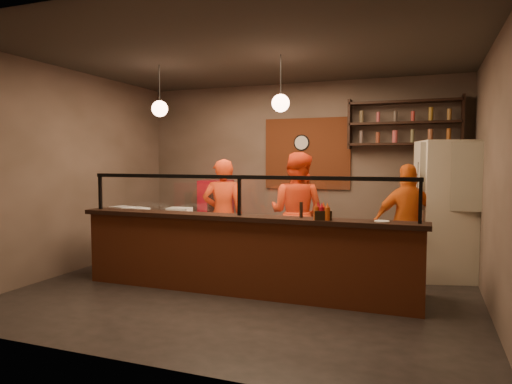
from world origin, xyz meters
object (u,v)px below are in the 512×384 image
at_px(wall_clock, 302,143).
at_px(pizza_dough, 261,223).
at_px(red_cooler, 216,216).
at_px(cook_mid, 297,213).
at_px(condiment_caddy, 323,215).
at_px(fridge, 449,210).
at_px(pepper_mill, 301,210).
at_px(cook_right, 409,224).
at_px(cook_left, 223,215).

height_order(wall_clock, pizza_dough, wall_clock).
height_order(red_cooler, pizza_dough, red_cooler).
height_order(cook_mid, condiment_caddy, cook_mid).
relative_size(fridge, red_cooler, 1.48).
relative_size(cook_mid, fridge, 0.92).
height_order(condiment_caddy, pepper_mill, pepper_mill).
bearing_deg(cook_right, wall_clock, -48.92).
bearing_deg(cook_right, pizza_dough, 11.35).
relative_size(wall_clock, red_cooler, 0.22).
relative_size(wall_clock, pizza_dough, 0.53).
bearing_deg(cook_left, cook_right, 160.96).
distance_m(wall_clock, condiment_caddy, 3.15).
bearing_deg(condiment_caddy, pizza_dough, 150.85).
distance_m(wall_clock, red_cooler, 2.16).
distance_m(cook_right, fridge, 0.73).
xyz_separation_m(cook_left, cook_right, (2.84, 0.23, -0.04)).
bearing_deg(pepper_mill, fridge, 45.79).
xyz_separation_m(wall_clock, condiment_caddy, (1.01, -2.81, -0.98)).
height_order(wall_clock, red_cooler, wall_clock).
relative_size(wall_clock, fridge, 0.15).
bearing_deg(pizza_dough, condiment_caddy, -29.15).
relative_size(cook_left, condiment_caddy, 8.81).
bearing_deg(cook_mid, cook_right, -168.81).
distance_m(cook_right, condiment_caddy, 1.78).
bearing_deg(pepper_mill, cook_right, 48.21).
distance_m(wall_clock, fridge, 2.85).
height_order(cook_mid, pizza_dough, cook_mid).
height_order(wall_clock, fridge, wall_clock).
bearing_deg(pepper_mill, cook_mid, 107.58).
distance_m(red_cooler, pepper_mill, 3.37).
bearing_deg(condiment_caddy, pepper_mill, 160.06).
height_order(cook_left, red_cooler, cook_left).
height_order(cook_left, cook_right, cook_left).
bearing_deg(condiment_caddy, cook_right, 57.72).
relative_size(red_cooler, condiment_caddy, 6.83).
distance_m(pizza_dough, pepper_mill, 0.86).
relative_size(red_cooler, pepper_mill, 7.14).
bearing_deg(pepper_mill, red_cooler, 134.14).
bearing_deg(wall_clock, pizza_dough, -89.29).
relative_size(cook_right, condiment_caddy, 8.46).
relative_size(cook_right, pizza_dough, 3.03).
bearing_deg(cook_mid, pizza_dough, 85.14).
relative_size(cook_left, cook_right, 1.04).
bearing_deg(fridge, pizza_dough, -165.13).
height_order(cook_mid, cook_right, cook_mid).
bearing_deg(condiment_caddy, wall_clock, 109.77).
bearing_deg(wall_clock, pepper_mill, -75.17).
height_order(cook_right, condiment_caddy, cook_right).
relative_size(cook_left, fridge, 0.87).
xyz_separation_m(cook_mid, pizza_dough, (-0.26, -0.92, -0.04)).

